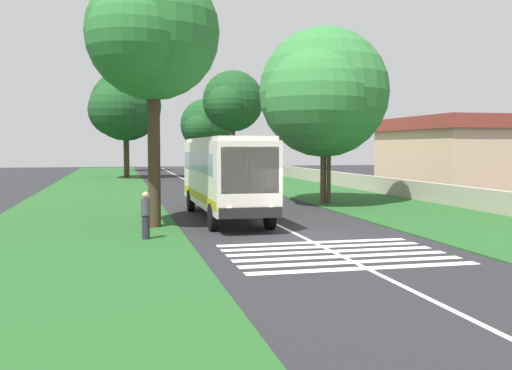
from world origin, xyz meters
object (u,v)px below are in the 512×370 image
at_px(trailing_car_1, 216,177).
at_px(roadside_tree_right_2, 205,126).
at_px(roadside_tree_right_0, 231,103).
at_px(utility_pole, 329,137).
at_px(trailing_car_0, 229,182).
at_px(roadside_building, 446,153).
at_px(trailing_car_3, 196,171).
at_px(roadside_tree_left_0, 126,111).
at_px(coach_bus, 224,172).
at_px(roadside_tree_left_1, 149,38).
at_px(trailing_car_2, 205,173).
at_px(roadside_tree_right_1, 320,96).
at_px(roadside_tree_left_2, 123,107).
at_px(pedestrian, 146,215).

relative_size(trailing_car_1, roadside_tree_right_2, 0.44).
relative_size(roadside_tree_right_0, utility_pole, 1.56).
height_order(trailing_car_0, roadside_tree_right_2, roadside_tree_right_2).
bearing_deg(roadside_tree_right_0, roadside_building, -149.35).
xyz_separation_m(trailing_car_3, roadside_tree_left_0, (18.31, 7.07, 7.44)).
height_order(coach_bus, roadside_tree_left_1, roadside_tree_left_1).
bearing_deg(trailing_car_2, roadside_tree_right_1, -173.60).
bearing_deg(roadside_tree_right_1, roadside_tree_left_0, 11.59).
bearing_deg(utility_pole, trailing_car_0, 17.52).
xyz_separation_m(trailing_car_3, roadside_tree_right_1, (-31.59, -3.17, 5.56)).
bearing_deg(trailing_car_3, trailing_car_1, -179.43).
xyz_separation_m(trailing_car_2, roadside_building, (-17.35, -16.42, 2.18)).
bearing_deg(roadside_tree_right_0, coach_bus, 168.78).
relative_size(trailing_car_2, roadside_tree_left_0, 0.39).
relative_size(trailing_car_3, roadside_tree_left_0, 0.39).
xyz_separation_m(roadside_tree_left_2, roadside_tree_right_1, (-31.44, -10.81, -1.21)).
bearing_deg(roadside_building, trailing_car_0, 81.14).
bearing_deg(utility_pole, roadside_tree_right_1, 64.49).
height_order(trailing_car_2, trailing_car_3, same).
xyz_separation_m(roadside_building, pedestrian, (-20.48, 23.94, -1.94)).
distance_m(roadside_tree_left_2, roadside_tree_right_0, 11.45).
height_order(trailing_car_2, roadside_tree_left_0, roadside_tree_left_0).
relative_size(trailing_car_3, pedestrian, 2.54).
height_order(trailing_car_2, roadside_building, roadside_building).
height_order(trailing_car_1, utility_pole, utility_pole).
distance_m(roadside_tree_left_0, roadside_tree_right_0, 22.08).
xyz_separation_m(trailing_car_0, trailing_car_1, (7.26, -0.19, 0.00)).
xyz_separation_m(roadside_tree_right_0, roadside_building, (-21.70, -12.86, -5.23)).
xyz_separation_m(trailing_car_1, trailing_car_3, (12.77, 0.13, 0.00)).
relative_size(roadside_building, pedestrian, 7.72).
distance_m(utility_pole, pedestrian, 16.02).
distance_m(trailing_car_0, roadside_tree_left_2, 22.32).
bearing_deg(roadside_tree_left_2, roadside_tree_left_0, -1.77).
bearing_deg(roadside_tree_right_2, trailing_car_1, 173.55).
bearing_deg(trailing_car_0, pedestrian, 162.57).
height_order(coach_bus, trailing_car_3, coach_bus).
relative_size(coach_bus, roadside_tree_right_1, 1.10).
relative_size(roadside_tree_right_1, roadside_building, 0.78).
xyz_separation_m(roadside_tree_left_1, roadside_tree_right_0, (38.81, -10.71, 0.38)).
bearing_deg(trailing_car_0, roadside_building, -98.86).
distance_m(trailing_car_0, pedestrian, 24.20).
bearing_deg(roadside_tree_right_1, roadside_building, -56.33).
xyz_separation_m(coach_bus, roadside_building, (14.79, -20.10, 0.70)).
bearing_deg(roadside_tree_left_0, roadside_building, -149.93).
height_order(trailing_car_2, roadside_tree_right_2, roadside_tree_right_2).
bearing_deg(coach_bus, trailing_car_3, -5.30).
relative_size(utility_pole, roadside_building, 0.57).
distance_m(trailing_car_1, trailing_car_3, 12.77).
distance_m(roadside_tree_right_1, roadside_building, 16.53).
relative_size(trailing_car_2, roadside_tree_left_2, 0.38).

